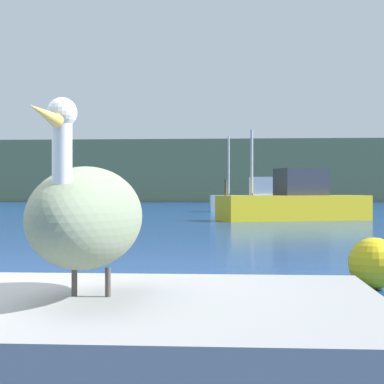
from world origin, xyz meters
name	(u,v)px	position (x,y,z in m)	size (l,w,h in m)	color
hillside_backdrop	(225,172)	(0.00, 80.42, 3.65)	(140.00, 13.91, 7.31)	#6B7A51
pier_dock	(88,373)	(0.98, -0.35, 0.38)	(3.01, 2.04, 0.76)	gray
pelican	(87,216)	(0.98, -0.35, 1.18)	(0.57, 1.41, 0.96)	gray
fishing_boat_white	(257,199)	(2.89, 38.69, 0.77)	(5.80, 2.06, 4.75)	white
fishing_boat_yellow	(295,203)	(4.22, 26.40, 0.79)	(6.98, 4.30, 3.96)	yellow
mooring_buoy	(374,263)	(3.53, 5.38, 0.34)	(0.69, 0.69, 0.69)	yellow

